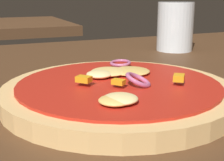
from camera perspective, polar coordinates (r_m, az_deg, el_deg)
name	(u,v)px	position (r m, az deg, el deg)	size (l,w,h in m)	color
dining_table	(98,126)	(0.37, -2.46, -7.90)	(1.50, 1.02, 0.04)	#4C301C
pizza	(118,91)	(0.39, 1.14, -1.89)	(0.27, 0.27, 0.04)	tan
beer_glass	(175,29)	(0.74, 10.90, 8.79)	(0.08, 0.08, 0.10)	silver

